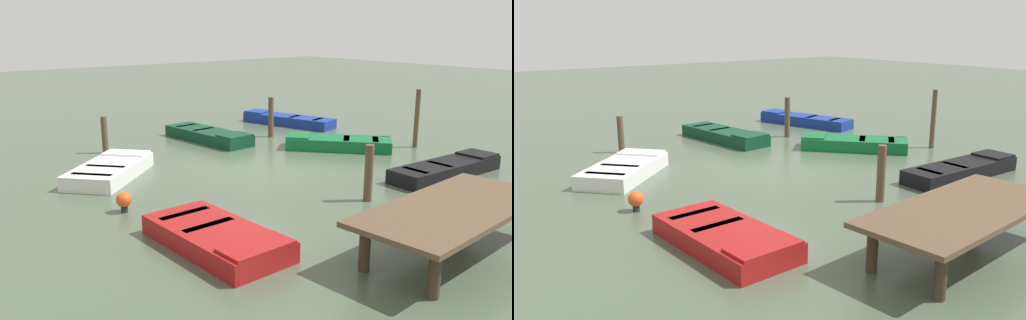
% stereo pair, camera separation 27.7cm
% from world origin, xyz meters
% --- Properties ---
extents(ground_plane, '(80.00, 80.00, 0.00)m').
position_xyz_m(ground_plane, '(0.00, 0.00, 0.00)').
color(ground_plane, '#475642').
extents(dock_segment, '(4.62, 2.26, 0.95)m').
position_xyz_m(dock_segment, '(0.64, 6.77, 0.83)').
color(dock_segment, brown).
rests_on(dock_segment, ground_plane).
extents(rowboat_black, '(3.97, 1.13, 0.46)m').
position_xyz_m(rowboat_black, '(-4.00, 3.68, 0.22)').
color(rowboat_black, black).
rests_on(rowboat_black, ground_plane).
extents(rowboat_dark_green, '(1.56, 3.91, 0.46)m').
position_xyz_m(rowboat_dark_green, '(-1.22, -4.40, 0.22)').
color(rowboat_dark_green, '#0C3823').
rests_on(rowboat_dark_green, ground_plane).
extents(rowboat_white, '(3.23, 3.12, 0.46)m').
position_xyz_m(rowboat_white, '(3.61, -2.05, 0.22)').
color(rowboat_white, silver).
rests_on(rowboat_white, ground_plane).
extents(rowboat_blue, '(2.08, 4.21, 0.46)m').
position_xyz_m(rowboat_blue, '(-5.64, -5.03, 0.22)').
color(rowboat_blue, navy).
rests_on(rowboat_blue, ground_plane).
extents(rowboat_red, '(1.61, 3.17, 0.46)m').
position_xyz_m(rowboat_red, '(3.97, 3.85, 0.22)').
color(rowboat_red, maroon).
rests_on(rowboat_red, ground_plane).
extents(rowboat_green, '(3.25, 3.46, 0.46)m').
position_xyz_m(rowboat_green, '(-4.00, -0.55, 0.22)').
color(rowboat_green, '#0F602D').
rests_on(rowboat_green, ground_plane).
extents(mooring_piling_mid_left, '(0.17, 0.17, 2.03)m').
position_xyz_m(mooring_piling_mid_left, '(-6.36, 0.91, 1.02)').
color(mooring_piling_mid_left, brown).
rests_on(mooring_piling_mid_left, ground_plane).
extents(mooring_piling_mid_right, '(0.20, 0.20, 1.24)m').
position_xyz_m(mooring_piling_mid_right, '(2.55, -4.91, 0.62)').
color(mooring_piling_mid_right, brown).
rests_on(mooring_piling_mid_right, ground_plane).
extents(mooring_piling_center, '(0.20, 0.20, 1.52)m').
position_xyz_m(mooring_piling_center, '(-3.50, -3.56, 0.76)').
color(mooring_piling_center, brown).
rests_on(mooring_piling_center, ground_plane).
extents(mooring_piling_near_left, '(0.21, 0.21, 1.40)m').
position_xyz_m(mooring_piling_near_left, '(-0.53, 3.76, 0.70)').
color(mooring_piling_near_left, brown).
rests_on(mooring_piling_near_left, ground_plane).
extents(marker_buoy, '(0.36, 0.36, 0.48)m').
position_xyz_m(marker_buoy, '(4.52, 0.86, 0.29)').
color(marker_buoy, '#262626').
rests_on(marker_buoy, ground_plane).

